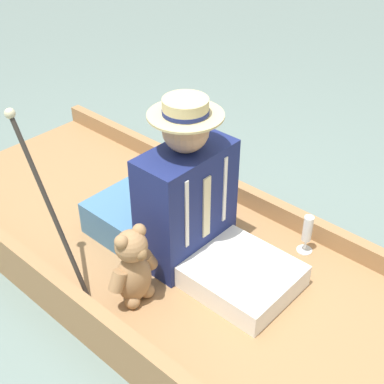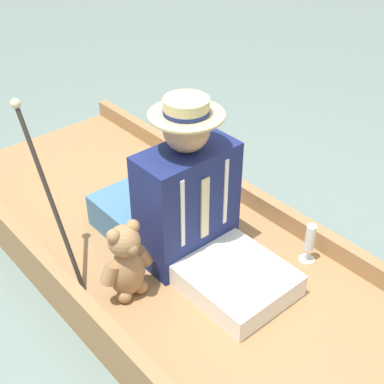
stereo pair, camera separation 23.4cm
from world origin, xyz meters
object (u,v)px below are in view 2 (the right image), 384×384
at_px(teddy_bear, 126,262).
at_px(wine_glass, 310,240).
at_px(walking_cane, 45,183).
at_px(seated_person, 198,210).

height_order(teddy_bear, wine_glass, teddy_bear).
bearing_deg(walking_cane, wine_glass, 141.17).
xyz_separation_m(seated_person, teddy_bear, (0.37, -0.03, -0.11)).
bearing_deg(wine_glass, teddy_bear, -26.38).
bearing_deg(seated_person, wine_glass, 141.11).
bearing_deg(seated_person, walking_cane, -34.48).
distance_m(teddy_bear, wine_glass, 0.85).
bearing_deg(wine_glass, walking_cane, -38.83).
distance_m(wine_glass, walking_cane, 1.21).
xyz_separation_m(teddy_bear, wine_glass, (-0.76, 0.38, -0.06)).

